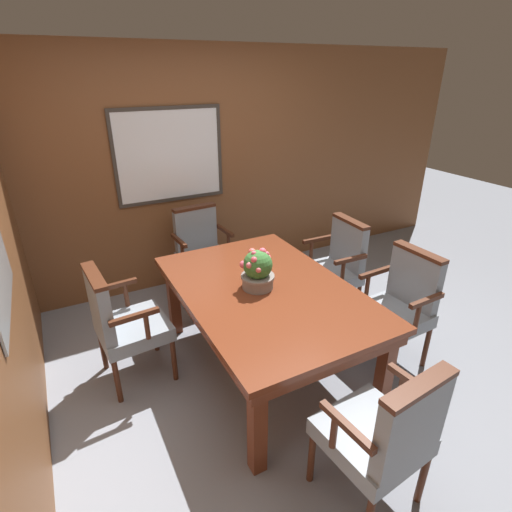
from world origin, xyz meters
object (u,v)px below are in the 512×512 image
Objects in this scene: dining_table at (265,298)px; chair_head_far at (202,249)px; chair_left_far at (122,321)px; chair_right_far at (335,264)px; chair_head_near at (385,432)px; potted_plant at (258,270)px; chair_right_near at (400,302)px.

chair_head_far reaches higher than dining_table.
chair_head_far is at bearing 90.73° from dining_table.
chair_left_far is 1.00× the size of chair_head_far.
chair_right_far is 1.94m from chair_head_near.
chair_head_far is 1.32m from potted_plant.
dining_table is at bearing -66.35° from chair_right_far.
chair_head_far is 1.00× the size of chair_head_near.
chair_left_far is 1.07m from potted_plant.
chair_right_far is (-0.02, 0.79, 0.00)m from chair_right_near.
chair_head_far is 3.09× the size of potted_plant.
chair_right_near reaches higher than dining_table.
chair_right_near and chair_head_near have the same top height.
chair_head_near is at bearing -51.32° from chair_right_near.
dining_table is 1.28m from chair_head_near.
chair_right_near is 1.99m from chair_head_far.
chair_left_far is at bearing -113.36° from chair_right_near.
chair_head_far is at bearing -95.26° from chair_head_near.
chair_left_far is 2.14m from chair_right_near.
potted_plant is at bearing -114.20° from chair_left_far.
dining_table is 1.08m from chair_right_near.
chair_left_far is 3.09× the size of potted_plant.
chair_right_near is at bearing -21.86° from dining_table.
potted_plant is at bearing 145.01° from dining_table.
dining_table is 0.24m from potted_plant.
chair_left_far is at bearing 159.48° from dining_table.
chair_right_near is 1.18m from potted_plant.
chair_left_far is (-1.00, 0.37, -0.11)m from dining_table.
chair_left_far is 1.98m from chair_right_far.
chair_left_far and chair_right_far have the same top height.
chair_head_near is (0.99, -1.65, 0.00)m from chair_left_far.
chair_right_near is 1.00× the size of chair_head_near.
dining_table is at bearing -93.21° from chair_head_far.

